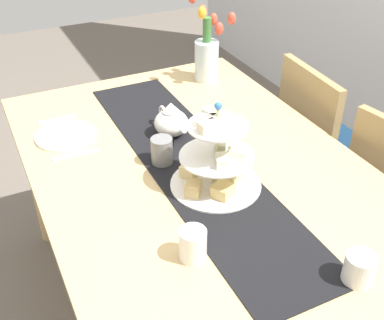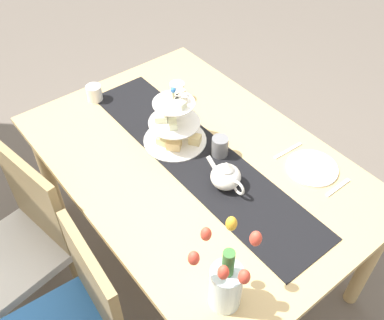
{
  "view_description": "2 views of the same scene",
  "coord_description": "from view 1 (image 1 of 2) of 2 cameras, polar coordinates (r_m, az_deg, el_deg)",
  "views": [
    {
      "loc": [
        1.28,
        -0.63,
        1.75
      ],
      "look_at": [
        0.06,
        -0.04,
        0.84
      ],
      "focal_mm": 45.75,
      "sensor_mm": 36.0,
      "label": 1
    },
    {
      "loc": [
        -1.11,
        0.89,
        2.19
      ],
      "look_at": [
        -0.06,
        0.07,
        0.86
      ],
      "focal_mm": 41.02,
      "sensor_mm": 36.0,
      "label": 2
    }
  ],
  "objects": [
    {
      "name": "fork_left",
      "position": [
        2.06,
        -15.46,
        4.59
      ],
      "size": [
        0.02,
        0.15,
        0.01
      ],
      "primitive_type": "cube",
      "rotation": [
        0.0,
        0.0,
        0.01
      ],
      "color": "silver",
      "rests_on": "dining_table"
    },
    {
      "name": "dinner_plate_left",
      "position": [
        1.94,
        -14.52,
        2.78
      ],
      "size": [
        0.23,
        0.23,
        0.01
      ],
      "primitive_type": "cylinder",
      "color": "white",
      "rests_on": "dining_table"
    },
    {
      "name": "tulip_vase",
      "position": [
        2.29,
        1.77,
        12.44
      ],
      "size": [
        0.23,
        0.18,
        0.4
      ],
      "color": "silver",
      "rests_on": "dining_table"
    },
    {
      "name": "mug_grey",
      "position": [
        1.7,
        -3.54,
        1.11
      ],
      "size": [
        0.08,
        0.08,
        0.09
      ],
      "primitive_type": "cylinder",
      "color": "slate",
      "rests_on": "table_runner"
    },
    {
      "name": "chair_left",
      "position": [
        2.4,
        14.94,
        1.47
      ],
      "size": [
        0.45,
        0.45,
        0.91
      ],
      "color": "#9C8254",
      "rests_on": "ground_plane"
    },
    {
      "name": "mug_white_text",
      "position": [
        1.34,
        0.1,
        -9.83
      ],
      "size": [
        0.08,
        0.08,
        0.09
      ],
      "primitive_type": "cylinder",
      "color": "white",
      "rests_on": "dining_table"
    },
    {
      "name": "table_runner",
      "position": [
        1.72,
        -0.02,
        -0.32
      ],
      "size": [
        1.4,
        0.31,
        0.0
      ],
      "primitive_type": "cube",
      "color": "black",
      "rests_on": "dining_table"
    },
    {
      "name": "ground_plane",
      "position": [
        2.26,
        0.3,
        -16.76
      ],
      "size": [
        8.0,
        8.0,
        0.0
      ],
      "primitive_type": "plane",
      "color": "#6B6056"
    },
    {
      "name": "cream_jug",
      "position": [
        1.35,
        18.89,
        -11.9
      ],
      "size": [
        0.08,
        0.08,
        0.08
      ],
      "primitive_type": "cylinder",
      "color": "white",
      "rests_on": "dining_table"
    },
    {
      "name": "teapot",
      "position": [
        1.86,
        -2.45,
        4.49
      ],
      "size": [
        0.24,
        0.13,
        0.14
      ],
      "color": "white",
      "rests_on": "table_runner"
    },
    {
      "name": "knife_left",
      "position": [
        1.81,
        -13.44,
        0.61
      ],
      "size": [
        0.02,
        0.17,
        0.01
      ],
      "primitive_type": "cube",
      "rotation": [
        0.0,
        0.0,
        -0.04
      ],
      "color": "silver",
      "rests_on": "dining_table"
    },
    {
      "name": "tiered_cake_stand",
      "position": [
        1.57,
        2.79,
        -0.41
      ],
      "size": [
        0.3,
        0.3,
        0.3
      ],
      "color": "beige",
      "rests_on": "table_runner"
    },
    {
      "name": "dining_table",
      "position": [
        1.79,
        0.36,
        -2.88
      ],
      "size": [
        1.61,
        1.1,
        0.77
      ],
      "color": "tan",
      "rests_on": "ground_plane"
    }
  ]
}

